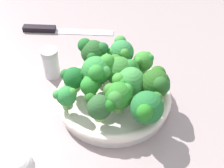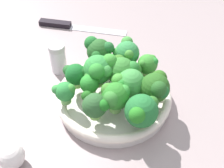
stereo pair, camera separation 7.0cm
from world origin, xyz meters
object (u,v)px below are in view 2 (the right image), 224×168
(broccoli_floret_3, at_px, (96,105))
(broccoli_floret_4, at_px, (129,83))
(bowl, at_px, (112,99))
(broccoli_floret_11, at_px, (123,70))
(broccoli_floret_2, at_px, (156,87))
(broccoli_floret_9, at_px, (90,84))
(broccoli_floret_5, at_px, (99,51))
(broccoli_floret_10, at_px, (142,111))
(broccoli_floret_6, at_px, (148,64))
(broccoli_floret_0, at_px, (65,92))
(garlic_bulb, at_px, (11,156))
(broccoli_floret_8, at_px, (127,53))
(broccoli_floret_1, at_px, (100,69))
(pepper_shaker, at_px, (58,58))
(knife, at_px, (70,26))
(broccoli_floret_12, at_px, (75,75))
(broccoli_floret_7, at_px, (115,96))

(broccoli_floret_3, distance_m, broccoli_floret_4, 0.09)
(bowl, distance_m, broccoli_floret_11, 0.07)
(bowl, relative_size, broccoli_floret_2, 3.68)
(broccoli_floret_4, relative_size, broccoli_floret_9, 1.23)
(broccoli_floret_5, height_order, broccoli_floret_10, same)
(broccoli_floret_6, relative_size, broccoli_floret_9, 1.06)
(broccoli_floret_0, relative_size, broccoli_floret_6, 0.89)
(broccoli_floret_10, bearing_deg, broccoli_floret_9, -168.57)
(broccoli_floret_2, height_order, garlic_bulb, broccoli_floret_2)
(broccoli_floret_6, height_order, broccoli_floret_11, broccoli_floret_11)
(broccoli_floret_6, relative_size, broccoli_floret_8, 0.81)
(broccoli_floret_1, bearing_deg, broccoli_floret_6, 66.70)
(broccoli_floret_11, distance_m, pepper_shaker, 0.18)
(broccoli_floret_11, relative_size, garlic_bulb, 1.39)
(broccoli_floret_9, distance_m, broccoli_floret_10, 0.14)
(garlic_bulb, bearing_deg, knife, 132.11)
(broccoli_floret_12, bearing_deg, broccoli_floret_8, 79.40)
(broccoli_floret_8, relative_size, knife, 0.32)
(broccoli_floret_3, distance_m, broccoli_floret_5, 0.17)
(broccoli_floret_6, distance_m, broccoli_floret_7, 0.13)
(broccoli_floret_3, height_order, broccoli_floret_6, same)
(broccoli_floret_12, height_order, knife, broccoli_floret_12)
(bowl, bearing_deg, broccoli_floret_0, -116.18)
(broccoli_floret_3, distance_m, broccoli_floret_11, 0.12)
(broccoli_floret_11, bearing_deg, broccoli_floret_9, -103.11)
(broccoli_floret_1, distance_m, broccoli_floret_7, 0.08)
(broccoli_floret_9, bearing_deg, broccoli_floret_12, -171.73)
(broccoli_floret_4, xyz_separation_m, broccoli_floret_10, (0.08, -0.04, 0.00))
(broccoli_floret_1, bearing_deg, broccoli_floret_9, -73.06)
(broccoli_floret_0, height_order, broccoli_floret_1, broccoli_floret_1)
(broccoli_floret_0, bearing_deg, broccoli_floret_3, 17.67)
(broccoli_floret_8, distance_m, knife, 0.28)
(bowl, xyz_separation_m, broccoli_floret_9, (-0.03, -0.04, 0.05))
(broccoli_floret_6, relative_size, broccoli_floret_11, 0.79)
(broccoli_floret_7, xyz_separation_m, broccoli_floret_12, (-0.11, -0.02, -0.01))
(broccoli_floret_0, height_order, broccoli_floret_7, broccoli_floret_7)
(broccoli_floret_5, bearing_deg, broccoli_floret_1, -36.48)
(broccoli_floret_0, distance_m, broccoli_floret_10, 0.17)
(knife, bearing_deg, broccoli_floret_9, -26.03)
(broccoli_floret_1, relative_size, broccoli_floret_12, 1.35)
(broccoli_floret_1, distance_m, broccoli_floret_4, 0.07)
(broccoli_floret_1, distance_m, broccoli_floret_2, 0.13)
(broccoli_floret_7, distance_m, broccoli_floret_11, 0.09)
(broccoli_floret_6, height_order, broccoli_floret_7, broccoli_floret_7)
(broccoli_floret_0, height_order, knife, broccoli_floret_0)
(broccoli_floret_9, bearing_deg, knife, 153.97)
(broccoli_floret_0, height_order, broccoli_floret_8, broccoli_floret_8)
(broccoli_floret_4, distance_m, broccoli_floret_9, 0.08)
(bowl, xyz_separation_m, broccoli_floret_1, (-0.04, -0.00, 0.07))
(bowl, bearing_deg, broccoli_floret_4, 41.32)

